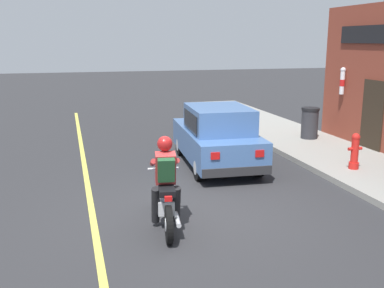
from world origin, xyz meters
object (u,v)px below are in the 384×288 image
object	(u,v)px
car_hatchback	(217,137)
trash_bin	(310,123)
fire_hydrant	(355,151)
motorcycle_with_rider	(165,189)

from	to	relation	value
car_hatchback	trash_bin	bearing A→B (deg)	25.68
car_hatchback	fire_hydrant	size ratio (longest dim) A/B	4.41
motorcycle_with_rider	car_hatchback	distance (m)	4.07
motorcycle_with_rider	trash_bin	distance (m)	7.84
car_hatchback	trash_bin	xyz separation A→B (m)	(3.71, 1.78, -0.13)
motorcycle_with_rider	trash_bin	world-z (taller)	motorcycle_with_rider
fire_hydrant	trash_bin	bearing A→B (deg)	77.72
car_hatchback	motorcycle_with_rider	bearing A→B (deg)	-121.17
car_hatchback	trash_bin	world-z (taller)	car_hatchback
motorcycle_with_rider	trash_bin	xyz separation A→B (m)	(5.81, 5.26, -0.04)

